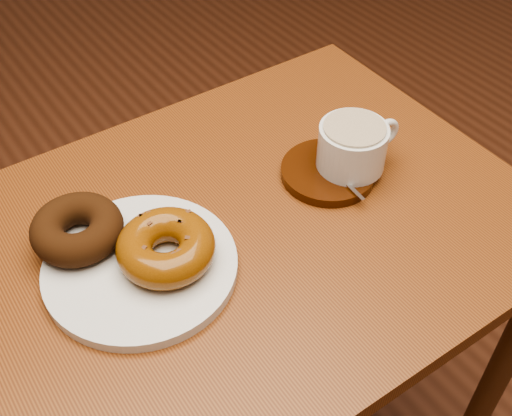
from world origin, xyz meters
TOP-DOWN VIEW (x-y plane):
  - cafe_table at (-0.23, 0.15)m, footprint 0.79×0.60m
  - donut_plate at (-0.38, 0.16)m, footprint 0.31×0.31m
  - donut_cinnamon at (-0.42, 0.24)m, footprint 0.15×0.15m
  - donut_caramel at (-0.35, 0.15)m, footprint 0.15×0.15m
  - saucer at (-0.07, 0.16)m, footprint 0.17×0.17m
  - coffee_cup at (-0.04, 0.15)m, footprint 0.13×0.10m
  - teaspoon at (-0.07, 0.16)m, footprint 0.02×0.10m

SIDE VIEW (x-z plane):
  - cafe_table at x=-0.23m, z-range 0.25..0.99m
  - saucer at x=-0.07m, z-range 0.74..0.75m
  - donut_plate at x=-0.38m, z-range 0.74..0.75m
  - teaspoon at x=-0.07m, z-range 0.75..0.76m
  - donut_cinnamon at x=-0.42m, z-range 0.75..0.79m
  - donut_caramel at x=-0.35m, z-range 0.75..0.80m
  - coffee_cup at x=-0.04m, z-range 0.75..0.82m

